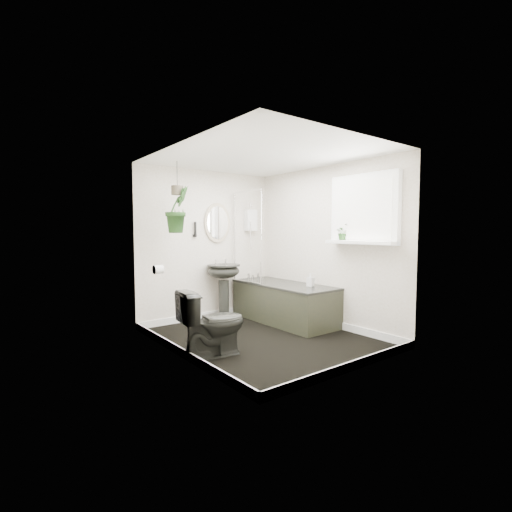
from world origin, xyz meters
TOP-DOWN VIEW (x-y plane):
  - floor at (0.00, 0.00)m, footprint 2.30×2.80m
  - ceiling at (0.00, 0.00)m, footprint 2.30×2.80m
  - wall_back at (0.00, 1.41)m, footprint 2.30×0.02m
  - wall_front at (0.00, -1.41)m, footprint 2.30×0.02m
  - wall_left at (-1.16, 0.00)m, footprint 0.02×2.80m
  - wall_right at (1.16, 0.00)m, footprint 0.02×2.80m
  - skirting at (0.00, 0.00)m, footprint 2.30×2.80m
  - bathtub at (0.80, 0.50)m, footprint 0.72×1.72m
  - bath_screen at (0.47, 0.99)m, footprint 0.04×0.72m
  - shower_box at (0.80, 1.34)m, footprint 0.20×0.10m
  - oval_mirror at (0.17, 1.37)m, footprint 0.46×0.03m
  - wall_sconce at (-0.23, 1.36)m, footprint 0.04×0.04m
  - toilet_roll_holder at (-1.10, 0.70)m, footprint 0.11×0.11m
  - window_recess at (1.09, -0.70)m, footprint 0.08×1.00m
  - window_sill at (1.02, -0.70)m, footprint 0.18×1.00m
  - window_blinds at (1.04, -0.70)m, footprint 0.01×0.86m
  - toilet at (-0.85, -0.18)m, footprint 0.77×0.50m
  - pedestal_sink at (0.17, 1.20)m, footprint 0.52×0.45m
  - sill_plant at (1.05, -0.40)m, footprint 0.23×0.21m
  - hanging_plant at (-0.71, 0.95)m, footprint 0.41×0.37m
  - soap_bottle at (0.92, 0.06)m, footprint 0.10×0.11m
  - hanging_pot at (-0.71, 0.95)m, footprint 0.16×0.16m

SIDE VIEW (x-z plane):
  - floor at x=0.00m, z-range -0.02..0.00m
  - skirting at x=0.00m, z-range 0.00..0.10m
  - bathtub at x=0.80m, z-range 0.00..0.58m
  - toilet at x=-0.85m, z-range 0.00..0.74m
  - pedestal_sink at x=0.17m, z-range 0.00..0.86m
  - soap_bottle at x=0.92m, z-range 0.58..0.77m
  - toilet_roll_holder at x=-1.10m, z-range 0.84..0.96m
  - wall_back at x=0.00m, z-range 0.00..2.30m
  - wall_front at x=0.00m, z-range 0.00..2.30m
  - wall_left at x=-1.16m, z-range 0.00..2.30m
  - wall_right at x=1.16m, z-range 0.00..2.30m
  - window_sill at x=1.02m, z-range 1.21..1.25m
  - bath_screen at x=0.47m, z-range 0.58..1.98m
  - sill_plant at x=1.05m, z-range 1.25..1.47m
  - wall_sconce at x=-0.23m, z-range 1.29..1.51m
  - oval_mirror at x=0.17m, z-range 1.19..1.81m
  - shower_box at x=0.80m, z-range 1.38..1.73m
  - window_recess at x=1.09m, z-range 1.20..2.10m
  - window_blinds at x=1.04m, z-range 1.27..2.03m
  - hanging_plant at x=-0.71m, z-range 1.35..1.97m
  - hanging_pot at x=-0.71m, z-range 1.85..1.97m
  - ceiling at x=0.00m, z-range 2.30..2.32m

